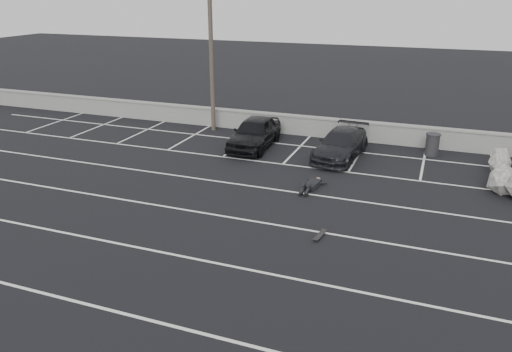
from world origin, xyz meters
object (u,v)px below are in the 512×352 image
at_px(car_right, 341,144).
at_px(skateboard, 320,235).
at_px(utility_pole, 211,49).
at_px(person, 314,181).
at_px(car_left, 255,133).
at_px(trash_bin, 432,144).

distance_m(car_right, skateboard, 8.33).
xyz_separation_m(car_right, utility_pole, (-7.69, 2.30, 3.82)).
relative_size(car_right, utility_pole, 0.51).
height_order(car_right, skateboard, car_right).
bearing_deg(skateboard, person, 114.66).
distance_m(car_right, utility_pole, 8.89).
distance_m(car_left, person, 5.87).
distance_m(trash_bin, person, 7.30).
bearing_deg(trash_bin, person, -125.87).
bearing_deg(person, skateboard, -65.60).
xyz_separation_m(trash_bin, skateboard, (-3.00, -10.11, -0.48)).
bearing_deg(car_right, skateboard, -77.69).
bearing_deg(person, trash_bin, 61.63).
relative_size(person, skateboard, 3.40).
height_order(car_right, trash_bin, car_right).
distance_m(car_left, car_right, 4.37).
bearing_deg(skateboard, car_left, 130.72).
bearing_deg(car_left, skateboard, -58.74).
bearing_deg(car_right, utility_pole, 168.49).
relative_size(trash_bin, person, 0.44).
distance_m(trash_bin, skateboard, 10.56).
bearing_deg(trash_bin, utility_pole, 177.86).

